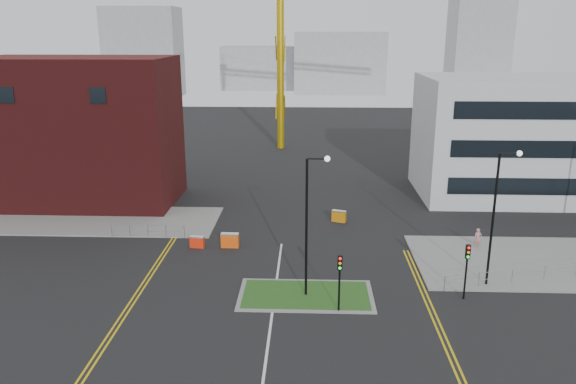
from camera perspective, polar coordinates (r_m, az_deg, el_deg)
name	(u,v)px	position (r m, az deg, el deg)	size (l,w,h in m)	color
ground	(265,367)	(29.67, -2.36, -17.36)	(200.00, 200.00, 0.00)	black
pavement_left	(61,220)	(54.15, -22.05, -2.63)	(28.00, 8.00, 0.12)	slate
island_kerb	(306,295)	(36.52, 1.82, -10.44)	(8.60, 4.60, 0.08)	slate
grass_island	(306,295)	(36.51, 1.82, -10.41)	(8.00, 4.00, 0.12)	#204717
brick_building	(50,133)	(59.11, -23.06, 5.56)	(24.20, 10.07, 14.24)	#4B1213
office_block	(547,137)	(62.34, 24.80, 5.06)	(25.00, 12.20, 12.00)	silver
streetlamp_island	(310,216)	(34.45, 2.26, -2.43)	(1.46, 0.36, 9.18)	black
streetlamp_right_near	(498,208)	(38.32, 20.52, -1.54)	(1.46, 0.36, 9.18)	black
traffic_light_island	(340,273)	(33.66, 5.27, -8.15)	(0.28, 0.33, 3.65)	black
traffic_light_right	(467,261)	(36.79, 17.74, -6.71)	(0.28, 0.33, 3.65)	black
railing_left	(148,229)	(47.29, -14.06, -3.68)	(6.05, 0.05, 1.10)	gray
railing_right	(576,267)	(43.46, 27.25, -6.79)	(19.05, 5.05, 1.10)	gray
centre_line	(268,346)	(31.35, -2.06, -15.34)	(0.15, 30.00, 0.01)	silver
yellow_left_a	(145,280)	(39.91, -14.34, -8.62)	(0.12, 24.00, 0.01)	gold
yellow_left_b	(149,280)	(39.83, -13.92, -8.64)	(0.12, 24.00, 0.01)	gold
yellow_right_a	(430,313)	(35.53, 14.25, -11.83)	(0.12, 20.00, 0.01)	gold
yellow_right_b	(435,313)	(35.59, 14.73, -11.82)	(0.12, 20.00, 0.01)	gold
skyline_a	(144,52)	(150.77, -14.43, 13.57)	(18.00, 12.00, 22.00)	gray
skyline_b	(339,63)	(155.10, 5.24, 12.94)	(24.00, 12.00, 16.00)	gray
skyline_c	(479,40)	(155.71, 18.80, 14.41)	(14.00, 12.00, 28.00)	gray
skyline_d	(275,68)	(165.31, -1.34, 12.50)	(30.00, 12.00, 12.00)	gray
pedestrian	(478,238)	(46.16, 18.72, -4.48)	(0.59, 0.38, 1.61)	tan
barrier_left	(197,241)	(44.50, -9.22, -4.98)	(1.16, 0.54, 0.94)	red
barrier_mid	(230,240)	(44.18, -5.92, -4.84)	(1.39, 0.50, 1.16)	#E74F0C
barrier_right	(339,216)	(49.90, 5.19, -2.41)	(1.31, 0.82, 1.05)	#C3730A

